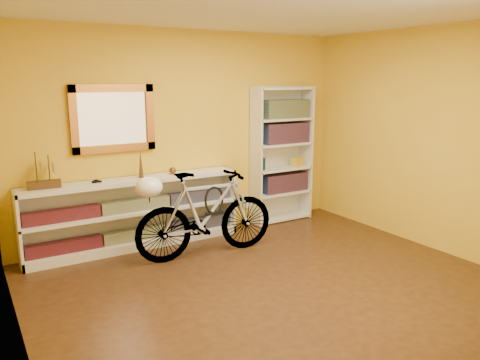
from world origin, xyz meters
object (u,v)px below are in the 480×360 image
helmet (149,187)px  bicycle (206,214)px  console_unit (135,213)px  bookcase (282,155)px

helmet → bicycle: bearing=-4.3°
console_unit → helmet: helmet is taller
bookcase → console_unit: bearing=-179.3°
console_unit → bookcase: (2.17, 0.03, 0.52)m
bookcase → bicycle: size_ratio=1.12×
console_unit → helmet: bearing=-94.2°
console_unit → bicycle: size_ratio=1.53×
bicycle → helmet: 0.75m
bicycle → helmet: bicycle is taller
helmet → console_unit: bearing=85.8°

